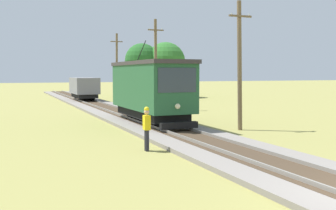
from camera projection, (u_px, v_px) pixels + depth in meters
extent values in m
cube|color=#235633|center=(150.00, 87.00, 23.96)|extent=(2.50, 8.00, 2.60)
cube|color=#383333|center=(150.00, 63.00, 23.84)|extent=(2.60, 8.32, 0.22)
cube|color=black|center=(150.00, 113.00, 24.08)|extent=(2.10, 7.04, 0.44)
cube|color=#2D3842|center=(177.00, 80.00, 20.22)|extent=(2.10, 0.03, 1.25)
cube|color=#2D3842|center=(170.00, 81.00, 24.41)|extent=(0.02, 6.72, 1.04)
sphere|color=#F4EAB2|center=(178.00, 106.00, 20.28)|extent=(0.28, 0.28, 0.28)
cylinder|color=black|center=(141.00, 51.00, 25.26)|extent=(0.05, 1.67, 1.19)
cube|color=black|center=(179.00, 125.00, 20.23)|extent=(2.00, 0.36, 0.32)
cylinder|color=black|center=(164.00, 117.00, 22.02)|extent=(1.54, 0.80, 0.80)
cylinder|color=black|center=(139.00, 110.00, 26.15)|extent=(1.54, 0.80, 0.80)
cube|color=slate|center=(84.00, 86.00, 43.39)|extent=(2.40, 5.20, 1.70)
cube|color=black|center=(84.00, 96.00, 43.47)|extent=(2.02, 4.78, 0.38)
cylinder|color=black|center=(87.00, 96.00, 42.04)|extent=(1.54, 0.76, 0.76)
cylinder|color=black|center=(82.00, 95.00, 44.91)|extent=(1.54, 0.76, 0.76)
cylinder|color=brown|center=(240.00, 66.00, 21.98)|extent=(0.24, 0.53, 7.05)
cube|color=brown|center=(240.00, 16.00, 21.77)|extent=(1.40, 0.10, 0.10)
cylinder|color=silver|center=(231.00, 14.00, 21.55)|extent=(0.08, 0.08, 0.10)
cylinder|color=silver|center=(249.00, 15.00, 21.97)|extent=(0.08, 0.08, 0.10)
cylinder|color=brown|center=(156.00, 65.00, 33.94)|extent=(0.24, 0.44, 7.65)
cube|color=brown|center=(156.00, 30.00, 33.72)|extent=(1.40, 0.10, 0.10)
cylinder|color=silver|center=(150.00, 29.00, 33.50)|extent=(0.08, 0.08, 0.10)
cylinder|color=silver|center=(162.00, 29.00, 33.92)|extent=(0.08, 0.08, 0.10)
cylinder|color=brown|center=(117.00, 67.00, 45.53)|extent=(0.24, 0.48, 7.58)
cube|color=brown|center=(117.00, 42.00, 45.30)|extent=(1.40, 0.10, 0.10)
cylinder|color=silver|center=(112.00, 41.00, 45.09)|extent=(0.08, 0.08, 0.10)
cylinder|color=silver|center=(121.00, 41.00, 45.50)|extent=(0.08, 0.08, 0.10)
cone|color=gray|center=(127.00, 96.00, 44.76)|extent=(2.39, 2.39, 1.17)
cylinder|color=black|center=(146.00, 140.00, 16.19)|extent=(0.15, 0.15, 0.86)
cylinder|color=black|center=(147.00, 141.00, 16.04)|extent=(0.15, 0.15, 0.86)
cube|color=yellow|center=(147.00, 123.00, 16.06)|extent=(0.27, 0.40, 0.58)
sphere|color=tan|center=(147.00, 112.00, 16.02)|extent=(0.22, 0.22, 0.22)
sphere|color=yellow|center=(147.00, 109.00, 16.02)|extent=(0.21, 0.21, 0.21)
cylinder|color=#4C3823|center=(150.00, 87.00, 56.19)|extent=(0.32, 0.32, 2.50)
sphere|color=#387A33|center=(150.00, 65.00, 55.95)|extent=(4.77, 4.77, 4.77)
cylinder|color=#4C3823|center=(166.00, 87.00, 52.00)|extent=(0.32, 0.32, 2.68)
sphere|color=#2D6B28|center=(166.00, 62.00, 51.74)|extent=(5.05, 5.05, 5.05)
cylinder|color=#4C3823|center=(142.00, 85.00, 51.71)|extent=(0.32, 0.32, 3.12)
sphere|color=#235B23|center=(142.00, 60.00, 51.46)|extent=(4.36, 4.36, 4.36)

